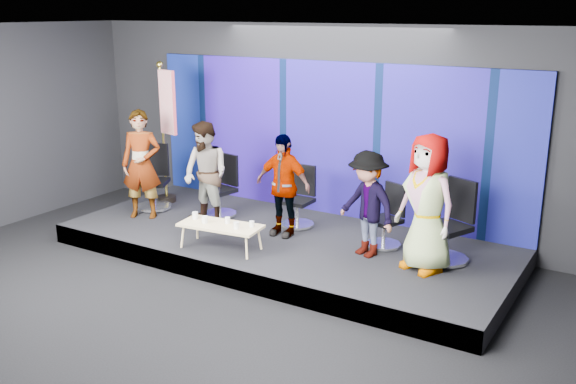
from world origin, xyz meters
name	(u,v)px	position (x,y,z in m)	size (l,w,h in m)	color
ground	(180,316)	(0.00, 0.00, 0.00)	(10.00, 10.00, 0.00)	black
room_walls	(171,125)	(0.00, 0.00, 2.43)	(10.02, 8.02, 3.51)	black
riser	(284,245)	(0.00, 2.50, 0.15)	(7.00, 3.00, 0.30)	black
backdrop	(329,139)	(0.00, 3.95, 1.60)	(7.00, 0.08, 2.60)	navy
chair_a	(154,188)	(-2.76, 2.57, 0.67)	(0.85, 0.85, 1.13)	silver
panelist_a	(141,164)	(-2.56, 2.10, 1.22)	(0.67, 0.44, 1.83)	black
chair_b	(222,196)	(-1.47, 2.84, 0.65)	(0.69, 0.69, 1.05)	silver
panelist_b	(206,174)	(-1.40, 2.35, 1.15)	(0.83, 0.64, 1.70)	black
chair_c	(299,206)	(-0.06, 3.06, 0.63)	(0.56, 0.56, 0.99)	silver
panelist_c	(283,185)	(-0.06, 2.56, 1.10)	(0.94, 0.39, 1.61)	black
chair_d	(386,226)	(1.52, 2.93, 0.61)	(0.69, 0.69, 0.95)	silver
panelist_d	(367,204)	(1.42, 2.44, 1.07)	(0.99, 0.57, 1.53)	black
chair_e	(450,235)	(2.51, 2.84, 0.68)	(0.86, 0.86, 1.16)	silver
panelist_e	(427,203)	(2.31, 2.37, 1.24)	(0.92, 0.60, 1.88)	black
coffee_table	(221,226)	(-0.52, 1.55, 0.65)	(1.28, 0.66, 0.38)	tan
mug_a	(195,215)	(-1.01, 1.57, 0.73)	(0.09, 0.09, 0.10)	silver
mug_b	(205,220)	(-0.76, 1.49, 0.73)	(0.09, 0.09, 0.10)	silver
mug_c	(227,220)	(-0.46, 1.65, 0.72)	(0.08, 0.08, 0.09)	silver
mug_d	(236,225)	(-0.20, 1.51, 0.73)	(0.09, 0.09, 0.10)	silver
mug_e	(252,224)	(-0.06, 1.70, 0.72)	(0.07, 0.07, 0.09)	silver
flag_stand	(167,130)	(-2.71, 2.93, 1.65)	(0.57, 0.34, 2.55)	black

